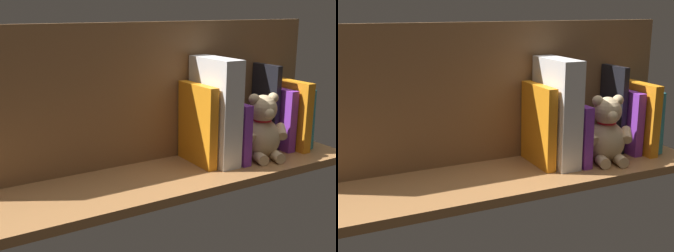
{
  "view_description": "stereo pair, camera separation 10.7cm",
  "coord_description": "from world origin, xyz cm",
  "views": [
    {
      "loc": [
        52.22,
        89.82,
        40.23
      ],
      "look_at": [
        0.0,
        0.0,
        12.14
      ],
      "focal_mm": 47.3,
      "sensor_mm": 36.0,
      "label": 1
    },
    {
      "loc": [
        42.66,
        94.73,
        40.23
      ],
      "look_at": [
        0.0,
        0.0,
        12.14
      ],
      "focal_mm": 47.3,
      "sensor_mm": 36.0,
      "label": 2
    }
  ],
  "objects": [
    {
      "name": "book_3",
      "position": [
        -35.49,
        -4.7,
        12.19
      ],
      "size": [
        1.69,
        10.49,
        24.38
      ],
      "primitive_type": "cube",
      "color": "black",
      "rests_on": "ground_plane"
    },
    {
      "name": "book_0",
      "position": [
        -44.77,
        -2.57,
        8.74
      ],
      "size": [
        3.02,
        14.76,
        17.55
      ],
      "primitive_type": "cube",
      "rotation": [
        0.0,
        0.03,
        0.0
      ],
      "color": "teal",
      "rests_on": "ground_plane"
    },
    {
      "name": "book_2",
      "position": [
        -38.25,
        -2.85,
        8.82
      ],
      "size": [
        2.59,
        14.19,
        17.65
      ],
      "primitive_type": "cube",
      "color": "purple",
      "rests_on": "ground_plane"
    },
    {
      "name": "shelf_back_panel",
      "position": [
        0.0,
        -11.1,
        18.3
      ],
      "size": [
        105.06,
        1.5,
        36.6
      ],
      "primitive_type": "cube",
      "color": "brown",
      "rests_on": "ground_plane"
    },
    {
      "name": "book_5",
      "position": [
        -10.3,
        -2.51,
        10.58
      ],
      "size": [
        2.52,
        14.88,
        21.17
      ],
      "primitive_type": "cube",
      "color": "orange",
      "rests_on": "ground_plane"
    },
    {
      "name": "dictionary_thick_white",
      "position": [
        -15.08,
        -1.57,
        13.86
      ],
      "size": [
        5.8,
        16.54,
        27.72
      ],
      "primitive_type": "cube",
      "color": "silver",
      "rests_on": "ground_plane"
    },
    {
      "name": "teddy_bear",
      "position": [
        -27.99,
        2.86,
        7.92
      ],
      "size": [
        14.19,
        13.17,
        18.0
      ],
      "rotation": [
        0.0,
        0.0,
        -0.24
      ],
      "color": "#D1B284",
      "rests_on": "ground_plane"
    },
    {
      "name": "ground_plane",
      "position": [
        0.0,
        0.0,
        -1.1
      ],
      "size": [
        105.06,
        26.69,
        2.2
      ],
      "primitive_type": "cube",
      "color": "#9E6B3D"
    },
    {
      "name": "book_1",
      "position": [
        -41.53,
        -1.58,
        9.93
      ],
      "size": [
        2.75,
        16.74,
        19.86
      ],
      "primitive_type": "cube",
      "color": "orange",
      "rests_on": "ground_plane"
    },
    {
      "name": "book_4",
      "position": [
        -19.84,
        -1.52,
        8.04
      ],
      "size": [
        2.67,
        16.84,
        16.11
      ],
      "primitive_type": "cube",
      "rotation": [
        0.0,
        0.01,
        0.0
      ],
      "color": "purple",
      "rests_on": "ground_plane"
    }
  ]
}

